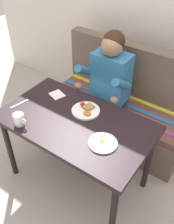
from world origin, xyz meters
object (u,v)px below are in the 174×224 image
Objects in this scene: person at (107,82)px; fork at (19,104)px; napkin at (57,95)px; coffee_mug at (19,119)px; plate_breakfast at (86,110)px; plate_eggs at (103,143)px; couch at (121,110)px; table at (76,129)px.

person is 0.82m from fork.
person is 7.13× the size of fork.
person reaches higher than napkin.
napkin is (-0.02, 0.45, -0.05)m from coffee_mug.
plate_eggs is (0.31, -0.22, -0.00)m from plate_breakfast.
couch reaches higher than fork.
plate_breakfast reaches higher than napkin.
napkin is at bearing 157.96° from plate_eggs.
person is at bearing 57.64° from napkin.
napkin is (-0.34, 0.18, 0.09)m from table.
napkin is at bearing 70.43° from fork.
person is (-0.08, 0.59, 0.09)m from table.
plate_eggs is (0.38, -0.67, -0.00)m from person.
table is at bearing -90.00° from couch.
couch is at bearing 89.47° from plate_breakfast.
plate_breakfast is (0.08, -0.45, 0.00)m from person.
table is 7.06× the size of fork.
person is 5.27× the size of plate_breakfast.
plate_eggs reaches higher than fork.
table is 0.45m from coffee_mug.
person reaches higher than coffee_mug.
person reaches higher than table.
couch is at bearing 90.00° from table.
table is 0.60m from person.
plate_eggs is at bearing 13.40° from fork.
plate_eggs is 1.21× the size of fork.
plate_eggs is at bearing -70.42° from couch.
coffee_mug is (-0.32, -0.42, 0.04)m from plate_breakfast.
couch reaches higher than table.
table is 0.83m from couch.
napkin is (-0.34, -0.58, 0.40)m from couch.
couch is 11.75× the size of napkin.
plate_eggs reaches higher than napkin.
coffee_mug is (-0.63, -0.19, 0.04)m from plate_eggs.
table is 0.53m from fork.
coffee_mug is 0.96× the size of napkin.
table is at bearing 164.92° from plate_eggs.
fork is (-0.52, -0.87, 0.40)m from couch.
plate_eggs is 0.82m from fork.
plate_breakfast is at bearing -6.26° from napkin.
fork reaches higher than table.
table is at bearing 39.99° from coffee_mug.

